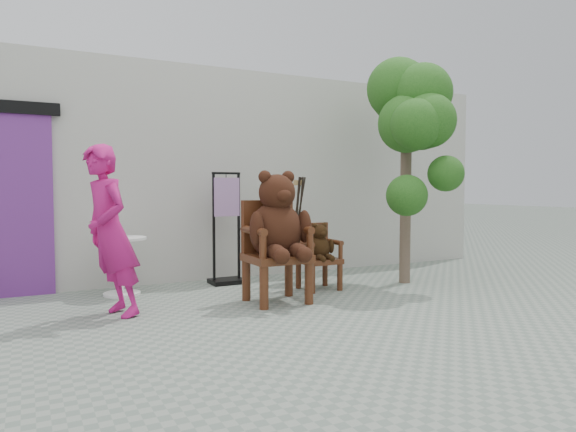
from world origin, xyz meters
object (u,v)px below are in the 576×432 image
object	(u,v)px
stool_bucket	(299,236)
tree	(412,111)
chair_small	(318,249)
cafe_table	(121,259)
chair_big	(277,229)
display_stand	(227,241)
person	(111,232)

from	to	relation	value
stool_bucket	tree	size ratio (longest dim) A/B	0.46
chair_small	cafe_table	world-z (taller)	chair_small
cafe_table	tree	size ratio (longest dim) A/B	0.22
cafe_table	stool_bucket	xyz separation A→B (m)	(2.32, -0.24, 0.20)
tree	chair_big	bearing A→B (deg)	-173.01
chair_big	display_stand	world-z (taller)	display_stand
display_stand	person	bearing A→B (deg)	-144.92
chair_small	tree	size ratio (longest dim) A/B	0.27
display_stand	stool_bucket	world-z (taller)	display_stand
chair_small	stool_bucket	xyz separation A→B (m)	(0.01, 0.53, 0.13)
chair_big	chair_small	distance (m)	0.97
stool_bucket	chair_small	bearing A→B (deg)	-91.12
chair_small	cafe_table	size ratio (longest dim) A/B	1.22
stool_bucket	person	bearing A→B (deg)	-162.16
chair_big	person	world-z (taller)	person
person	cafe_table	size ratio (longest dim) A/B	2.45
chair_small	tree	world-z (taller)	tree
chair_small	tree	bearing A→B (deg)	-7.47
chair_big	cafe_table	bearing A→B (deg)	141.28
chair_small	display_stand	size ratio (longest dim) A/B	0.57
display_stand	tree	distance (m)	3.07
chair_big	stool_bucket	bearing A→B (deg)	50.01
person	stool_bucket	world-z (taller)	person
tree	person	bearing A→B (deg)	-178.13
chair_small	stool_bucket	bearing A→B (deg)	88.88
display_stand	tree	size ratio (longest dim) A/B	0.48
person	display_stand	bearing A→B (deg)	107.07
chair_small	display_stand	bearing A→B (deg)	135.46
display_stand	stool_bucket	distance (m)	1.00
cafe_table	tree	distance (m)	4.24
cafe_table	stool_bucket	world-z (taller)	stool_bucket
chair_small	tree	xyz separation A→B (m)	(1.36, -0.18, 1.83)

